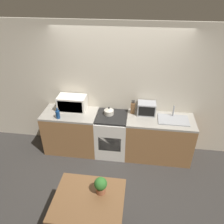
{
  "coord_description": "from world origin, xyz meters",
  "views": [
    {
      "loc": [
        0.38,
        -2.93,
        3.18
      ],
      "look_at": [
        -0.08,
        0.53,
        1.05
      ],
      "focal_mm": 35.0,
      "sensor_mm": 36.0,
      "label": 1
    }
  ],
  "objects": [
    {
      "name": "bottle",
      "position": [
        -1.11,
        0.41,
        0.99
      ],
      "size": [
        0.08,
        0.08,
        0.22
      ],
      "color": "navy",
      "rests_on": "counter_left_run"
    },
    {
      "name": "wall_back",
      "position": [
        0.0,
        0.97,
        1.3
      ],
      "size": [
        10.0,
        0.06,
        2.6
      ],
      "color": "beige",
      "rests_on": "ground_plane"
    },
    {
      "name": "dining_table",
      "position": [
        -0.16,
        -1.17,
        0.66
      ],
      "size": [
        0.91,
        0.77,
        0.76
      ],
      "color": "brown",
      "rests_on": "ground_plane"
    },
    {
      "name": "toaster_oven",
      "position": [
        0.57,
        0.79,
        1.02
      ],
      "size": [
        0.35,
        0.25,
        0.25
      ],
      "color": "#999BA0",
      "rests_on": "counter_right_run"
    },
    {
      "name": "kettle",
      "position": [
        -0.16,
        0.68,
        0.97
      ],
      "size": [
        0.19,
        0.19,
        0.16
      ],
      "color": "beige",
      "rests_on": "stove_range"
    },
    {
      "name": "knife_block",
      "position": [
        0.3,
        0.79,
        1.01
      ],
      "size": [
        0.08,
        0.07,
        0.29
      ],
      "color": "brown",
      "rests_on": "counter_right_run"
    },
    {
      "name": "counter_left_run",
      "position": [
        -0.95,
        0.63,
        0.45
      ],
      "size": [
        1.08,
        0.62,
        0.9
      ],
      "color": "olive",
      "rests_on": "ground_plane"
    },
    {
      "name": "potted_plant",
      "position": [
        -0.02,
        -1.05,
        0.9
      ],
      "size": [
        0.17,
        0.17,
        0.25
      ],
      "color": "#9E5B3D",
      "rests_on": "dining_table"
    },
    {
      "name": "counter_right_run",
      "position": [
        0.85,
        0.63,
        0.45
      ],
      "size": [
        1.29,
        0.62,
        0.9
      ],
      "color": "olive",
      "rests_on": "ground_plane"
    },
    {
      "name": "ground_plane",
      "position": [
        0.0,
        0.0,
        0.0
      ],
      "size": [
        16.0,
        16.0,
        0.0
      ],
      "primitive_type": "plane",
      "color": "#33302D"
    },
    {
      "name": "sink_basin",
      "position": [
        1.08,
        0.63,
        0.91
      ],
      "size": [
        0.57,
        0.37,
        0.24
      ],
      "color": "#999BA0",
      "rests_on": "counter_right_run"
    },
    {
      "name": "microwave",
      "position": [
        -0.92,
        0.75,
        1.05
      ],
      "size": [
        0.56,
        0.32,
        0.3
      ],
      "color": "silver",
      "rests_on": "counter_left_run"
    },
    {
      "name": "stove_range",
      "position": [
        -0.1,
        0.62,
        0.45
      ],
      "size": [
        0.61,
        0.62,
        0.9
      ],
      "color": "silver",
      "rests_on": "ground_plane"
    }
  ]
}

